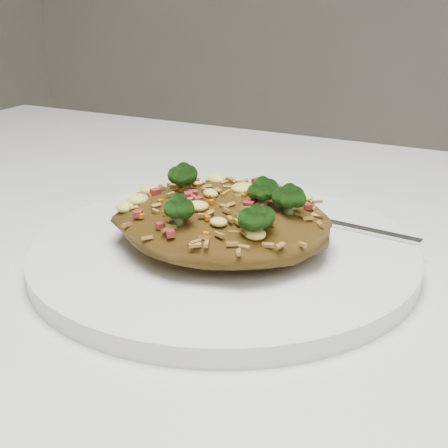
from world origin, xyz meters
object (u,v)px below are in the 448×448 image
(plate, at_px, (224,251))
(fork, at_px, (330,223))
(fried_rice, at_px, (224,211))
(dining_table, at_px, (254,368))

(plate, xyz_separation_m, fork, (0.06, 0.07, 0.01))
(plate, height_order, fried_rice, fried_rice)
(fried_rice, relative_size, fork, 0.99)
(dining_table, height_order, plate, plate)
(plate, bearing_deg, fork, 49.60)
(dining_table, distance_m, plate, 0.10)
(dining_table, bearing_deg, fried_rice, -171.66)
(fried_rice, height_order, fork, fried_rice)
(dining_table, relative_size, fried_rice, 7.42)
(dining_table, distance_m, fork, 0.13)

